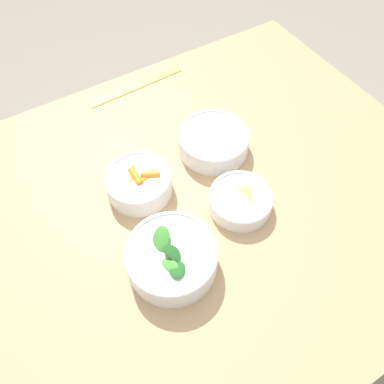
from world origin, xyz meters
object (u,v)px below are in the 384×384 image
bowl_carrots (139,182)px  bowl_beans_hotdog (213,142)px  bowl_greens (172,258)px  bowl_cookies (240,200)px  ruler (136,86)px

bowl_carrots → bowl_beans_hotdog: size_ratio=0.86×
bowl_greens → bowl_cookies: 0.22m
bowl_carrots → bowl_greens: bowl_greens is taller
bowl_greens → bowl_cookies: (0.21, 0.05, -0.01)m
bowl_cookies → ruler: size_ratio=0.49×
ruler → bowl_beans_hotdog: bearing=-79.0°
bowl_beans_hotdog → ruler: bearing=101.0°
bowl_beans_hotdog → bowl_cookies: bearing=-103.3°
bowl_greens → bowl_beans_hotdog: bowl_greens is taller
bowl_greens → bowl_beans_hotdog: bearing=42.3°
bowl_beans_hotdog → bowl_cookies: 0.19m
bowl_beans_hotdog → bowl_cookies: (-0.04, -0.18, -0.00)m
bowl_cookies → ruler: bowl_cookies is taller
bowl_cookies → ruler: bearing=92.3°
bowl_beans_hotdog → ruler: bowl_beans_hotdog is taller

